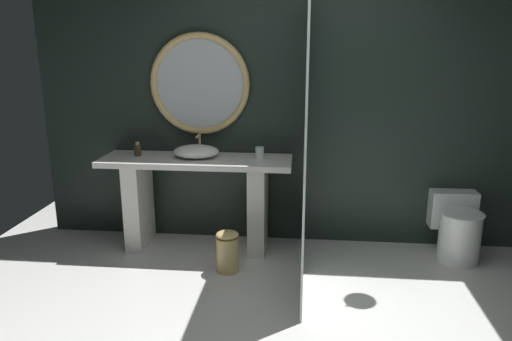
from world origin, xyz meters
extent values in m
cube|color=#1E2823|center=(0.00, 1.90, 1.30)|extent=(4.80, 0.10, 2.60)
cube|color=silver|center=(-0.86, 1.57, 0.83)|extent=(1.71, 0.52, 0.05)
cube|color=silver|center=(-1.42, 1.57, 0.40)|extent=(0.15, 0.44, 0.80)
cube|color=silver|center=(-0.31, 1.57, 0.40)|extent=(0.15, 0.44, 0.80)
ellipsoid|color=white|center=(-0.87, 1.59, 0.91)|extent=(0.41, 0.34, 0.11)
cylinder|color=tan|center=(-0.87, 1.74, 0.95)|extent=(0.02, 0.02, 0.19)
cylinder|color=tan|center=(-0.87, 1.68, 1.03)|extent=(0.02, 0.12, 0.02)
cylinder|color=silver|center=(-0.30, 1.63, 0.91)|extent=(0.08, 0.08, 0.10)
cylinder|color=#3D3323|center=(-1.41, 1.61, 0.91)|extent=(0.07, 0.07, 0.10)
cylinder|color=tan|center=(-1.41, 1.61, 0.97)|extent=(0.04, 0.04, 0.02)
torus|color=tan|center=(-0.86, 1.81, 1.49)|extent=(0.92, 0.06, 0.92)
cylinder|color=#B2BCC1|center=(-0.86, 1.82, 1.49)|extent=(0.82, 0.01, 0.82)
cube|color=silver|center=(0.10, 1.12, 1.09)|extent=(0.02, 1.46, 2.18)
cylinder|color=white|center=(1.46, 1.50, 0.22)|extent=(0.35, 0.35, 0.44)
ellipsoid|color=white|center=(1.46, 1.50, 0.45)|extent=(0.37, 0.40, 0.02)
cube|color=white|center=(1.46, 1.76, 0.39)|extent=(0.40, 0.18, 0.34)
cylinder|color=tan|center=(-0.52, 1.11, 0.15)|extent=(0.19, 0.19, 0.30)
ellipsoid|color=tan|center=(-0.52, 1.11, 0.32)|extent=(0.19, 0.19, 0.06)
camera|label=1|loc=(0.09, -2.54, 1.86)|focal=33.82mm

